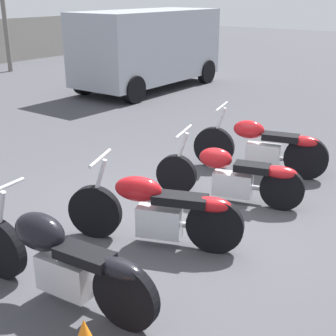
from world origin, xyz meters
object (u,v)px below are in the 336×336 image
(motorcycle_slot_0, at_px, (59,259))
(parked_van, at_px, (148,46))
(motorcycle_slot_1, at_px, (157,210))
(motorcycle_slot_3, at_px, (262,147))
(motorcycle_slot_2, at_px, (232,175))

(motorcycle_slot_0, distance_m, parked_van, 10.05)
(motorcycle_slot_1, bearing_deg, motorcycle_slot_3, -21.06)
(motorcycle_slot_2, bearing_deg, parked_van, 30.37)
(motorcycle_slot_3, bearing_deg, motorcycle_slot_2, 172.39)
(motorcycle_slot_3, height_order, parked_van, parked_van)
(motorcycle_slot_2, bearing_deg, motorcycle_slot_0, 159.90)
(motorcycle_slot_3, bearing_deg, parked_van, 38.23)
(motorcycle_slot_0, bearing_deg, motorcycle_slot_3, -6.56)
(motorcycle_slot_3, relative_size, parked_van, 0.44)
(motorcycle_slot_1, distance_m, motorcycle_slot_3, 2.72)
(parked_van, bearing_deg, motorcycle_slot_2, 136.52)
(motorcycle_slot_1, height_order, parked_van, parked_van)
(parked_van, bearing_deg, motorcycle_slot_1, 129.11)
(motorcycle_slot_0, height_order, motorcycle_slot_1, motorcycle_slot_1)
(motorcycle_slot_0, xyz_separation_m, motorcycle_slot_3, (4.06, -0.03, -0.01))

